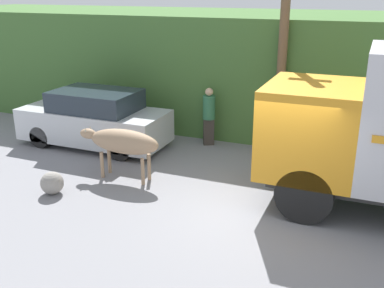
{
  "coord_description": "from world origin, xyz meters",
  "views": [
    {
      "loc": [
        1.76,
        -8.66,
        4.58
      ],
      "look_at": [
        -2.07,
        0.6,
        1.06
      ],
      "focal_mm": 42.0,
      "sensor_mm": 36.0,
      "label": 1
    }
  ],
  "objects_px": {
    "utility_pole": "(284,33)",
    "roadside_rock": "(52,183)",
    "brown_cow": "(123,142)",
    "pedestrian_on_hill": "(209,114)",
    "parked_suv": "(94,119)"
  },
  "relations": [
    {
      "from": "utility_pole",
      "to": "roadside_rock",
      "type": "height_order",
      "value": "utility_pole"
    },
    {
      "from": "brown_cow",
      "to": "roadside_rock",
      "type": "height_order",
      "value": "brown_cow"
    },
    {
      "from": "brown_cow",
      "to": "pedestrian_on_hill",
      "type": "bearing_deg",
      "value": 85.12
    },
    {
      "from": "pedestrian_on_hill",
      "to": "parked_suv",
      "type": "bearing_deg",
      "value": -4.05
    },
    {
      "from": "parked_suv",
      "to": "utility_pole",
      "type": "distance_m",
      "value": 6.03
    },
    {
      "from": "brown_cow",
      "to": "utility_pole",
      "type": "distance_m",
      "value": 5.26
    },
    {
      "from": "parked_suv",
      "to": "roadside_rock",
      "type": "distance_m",
      "value": 3.47
    },
    {
      "from": "brown_cow",
      "to": "pedestrian_on_hill",
      "type": "distance_m",
      "value": 3.4
    },
    {
      "from": "pedestrian_on_hill",
      "to": "utility_pole",
      "type": "xyz_separation_m",
      "value": [
        2.05,
        0.23,
        2.44
      ]
    },
    {
      "from": "brown_cow",
      "to": "roadside_rock",
      "type": "bearing_deg",
      "value": -113.82
    },
    {
      "from": "brown_cow",
      "to": "utility_pole",
      "type": "height_order",
      "value": "utility_pole"
    },
    {
      "from": "utility_pole",
      "to": "pedestrian_on_hill",
      "type": "bearing_deg",
      "value": -173.55
    },
    {
      "from": "brown_cow",
      "to": "parked_suv",
      "type": "xyz_separation_m",
      "value": [
        -2.09,
        1.85,
        -0.15
      ]
    },
    {
      "from": "brown_cow",
      "to": "pedestrian_on_hill",
      "type": "height_order",
      "value": "pedestrian_on_hill"
    },
    {
      "from": "pedestrian_on_hill",
      "to": "utility_pole",
      "type": "height_order",
      "value": "utility_pole"
    }
  ]
}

